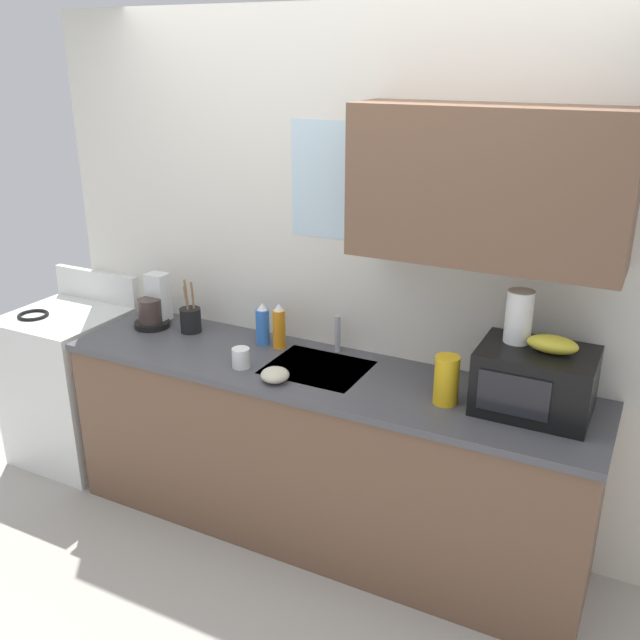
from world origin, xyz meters
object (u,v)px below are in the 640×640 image
(banana_bunch, at_px, (553,344))
(mug_white, at_px, (241,358))
(dish_soap_bottle_blue, at_px, (263,325))
(dish_soap_bottle_orange, at_px, (279,327))
(coffee_maker, at_px, (154,307))
(utensil_crock, at_px, (191,319))
(microwave, at_px, (535,381))
(small_bowl, at_px, (275,375))
(cereal_canister, at_px, (446,380))
(stove_range, at_px, (73,384))
(paper_towel_roll, at_px, (519,317))

(banana_bunch, height_order, mug_white, banana_bunch)
(dish_soap_bottle_blue, bearing_deg, dish_soap_bottle_orange, -2.25)
(coffee_maker, bearing_deg, utensil_crock, 2.86)
(coffee_maker, bearing_deg, mug_white, -19.17)
(microwave, height_order, small_bowl, microwave)
(microwave, bearing_deg, mug_white, -171.77)
(dish_soap_bottle_orange, bearing_deg, dish_soap_bottle_blue, 177.75)
(banana_bunch, height_order, cereal_canister, banana_bunch)
(cereal_canister, xyz_separation_m, small_bowl, (-0.74, -0.15, -0.07))
(stove_range, relative_size, cereal_canister, 5.09)
(coffee_maker, bearing_deg, paper_towel_roll, -0.25)
(dish_soap_bottle_orange, distance_m, mug_white, 0.30)
(microwave, height_order, cereal_canister, microwave)
(utensil_crock, bearing_deg, dish_soap_bottle_blue, 4.40)
(cereal_canister, bearing_deg, small_bowl, -168.60)
(dish_soap_bottle_blue, bearing_deg, coffee_maker, -176.14)
(stove_range, xyz_separation_m, mug_white, (1.29, -0.14, 0.49))
(coffee_maker, bearing_deg, banana_bunch, -1.62)
(stove_range, height_order, paper_towel_roll, paper_towel_roll)
(dish_soap_bottle_blue, relative_size, utensil_crock, 0.77)
(microwave, distance_m, banana_bunch, 0.18)
(coffee_maker, xyz_separation_m, dish_soap_bottle_orange, (0.75, 0.04, 0.00))
(stove_range, bearing_deg, mug_white, -6.33)
(stove_range, bearing_deg, banana_bunch, 1.01)
(dish_soap_bottle_orange, bearing_deg, paper_towel_roll, -2.40)
(dish_soap_bottle_blue, relative_size, small_bowl, 1.68)
(dish_soap_bottle_blue, height_order, cereal_canister, dish_soap_bottle_blue)
(stove_range, bearing_deg, paper_towel_roll, 2.21)
(coffee_maker, relative_size, small_bowl, 2.15)
(dish_soap_bottle_orange, xyz_separation_m, utensil_crock, (-0.52, -0.03, -0.04))
(paper_towel_roll, bearing_deg, stove_range, -177.79)
(dish_soap_bottle_orange, height_order, small_bowl, dish_soap_bottle_orange)
(dish_soap_bottle_blue, xyz_separation_m, utensil_crock, (-0.43, -0.03, -0.03))
(banana_bunch, distance_m, small_bowl, 1.19)
(mug_white, relative_size, small_bowl, 0.73)
(dish_soap_bottle_orange, distance_m, utensil_crock, 0.53)
(microwave, bearing_deg, dish_soap_bottle_orange, 175.46)
(dish_soap_bottle_blue, xyz_separation_m, mug_white, (0.06, -0.29, -0.05))
(dish_soap_bottle_blue, xyz_separation_m, cereal_canister, (1.02, -0.20, 0.00))
(banana_bunch, xyz_separation_m, paper_towel_roll, (-0.15, 0.05, 0.08))
(cereal_canister, bearing_deg, coffee_maker, 174.61)
(microwave, height_order, paper_towel_roll, paper_towel_roll)
(stove_range, height_order, mug_white, stove_range)
(dish_soap_bottle_blue, bearing_deg, mug_white, -78.74)
(paper_towel_roll, xyz_separation_m, utensil_crock, (-1.69, 0.02, -0.31))
(coffee_maker, relative_size, utensil_crock, 0.98)
(cereal_canister, relative_size, utensil_crock, 0.75)
(utensil_crock, bearing_deg, coffee_maker, -177.14)
(stove_range, bearing_deg, small_bowl, -7.65)
(microwave, xyz_separation_m, dish_soap_bottle_blue, (-1.36, 0.10, -0.03))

